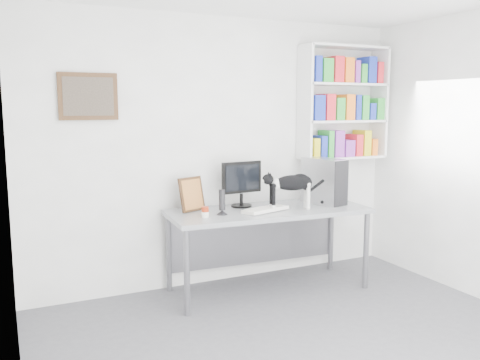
# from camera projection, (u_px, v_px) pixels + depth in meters

# --- Properties ---
(room) EXTENTS (4.01, 4.01, 2.70)m
(room) POSITION_uv_depth(u_px,v_px,m) (339.00, 176.00, 3.39)
(room) COLOR #57585D
(room) RESTS_ON ground
(bookshelf) EXTENTS (1.03, 0.28, 1.24)m
(bookshelf) POSITION_uv_depth(u_px,v_px,m) (343.00, 103.00, 5.57)
(bookshelf) COLOR silver
(bookshelf) RESTS_ON room
(wall_art) EXTENTS (0.52, 0.04, 0.42)m
(wall_art) POSITION_uv_depth(u_px,v_px,m) (88.00, 96.00, 4.53)
(wall_art) COLOR #492F17
(wall_art) RESTS_ON room
(desk) EXTENTS (2.00, 0.88, 0.82)m
(desk) POSITION_uv_depth(u_px,v_px,m) (268.00, 250.00, 5.02)
(desk) COLOR gray
(desk) RESTS_ON room
(monitor) EXTENTS (0.45, 0.25, 0.46)m
(monitor) POSITION_uv_depth(u_px,v_px,m) (241.00, 184.00, 5.05)
(monitor) COLOR black
(monitor) RESTS_ON desk
(keyboard) EXTENTS (0.50, 0.31, 0.04)m
(keyboard) POSITION_uv_depth(u_px,v_px,m) (265.00, 209.00, 4.86)
(keyboard) COLOR silver
(keyboard) RESTS_ON desk
(pc_tower) EXTENTS (0.30, 0.50, 0.47)m
(pc_tower) POSITION_uv_depth(u_px,v_px,m) (324.00, 181.00, 5.23)
(pc_tower) COLOR silver
(pc_tower) RESTS_ON desk
(speaker) EXTENTS (0.13, 0.13, 0.24)m
(speaker) POSITION_uv_depth(u_px,v_px,m) (222.00, 202.00, 4.70)
(speaker) COLOR black
(speaker) RESTS_ON desk
(leaning_print) EXTENTS (0.29, 0.20, 0.34)m
(leaning_print) POSITION_uv_depth(u_px,v_px,m) (192.00, 194.00, 4.86)
(leaning_print) COLOR #492F17
(leaning_print) RESTS_ON desk
(soup_can) EXTENTS (0.07, 0.07, 0.10)m
(soup_can) POSITION_uv_depth(u_px,v_px,m) (205.00, 212.00, 4.60)
(soup_can) COLOR #A4290E
(soup_can) RESTS_ON desk
(cat) EXTENTS (0.59, 0.26, 0.35)m
(cat) POSITION_uv_depth(u_px,v_px,m) (291.00, 192.00, 4.92)
(cat) COLOR black
(cat) RESTS_ON desk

